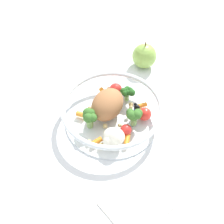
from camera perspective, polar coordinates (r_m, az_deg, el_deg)
name	(u,v)px	position (r m, az deg, el deg)	size (l,w,h in m)	color
ground_plane	(120,121)	(0.67, 1.62, -1.83)	(2.40, 2.40, 0.00)	white
food_container	(112,112)	(0.65, 0.04, -0.05)	(0.24, 0.24, 0.07)	white
loose_apple	(144,56)	(0.80, 6.73, 11.48)	(0.07, 0.07, 0.08)	#8CB74C
folded_napkin	(139,202)	(0.57, 5.59, -18.15)	(0.10, 0.13, 0.01)	silver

